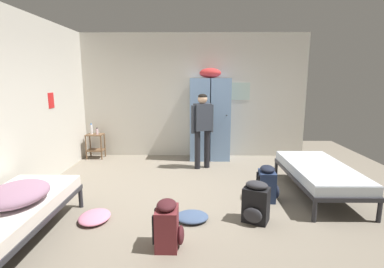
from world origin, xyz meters
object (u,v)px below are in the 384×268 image
Objects in this scene: bedding_heap at (17,194)px; backpack_black at (256,203)px; bed_left_front at (11,211)px; clothes_pile_pink at (95,217)px; bed_right at (319,172)px; backpack_navy at (267,184)px; water_bottle at (91,129)px; clothes_pile_denim at (192,217)px; locker_bank at (210,117)px; backpack_maroon at (168,225)px; person_traveler at (202,124)px; lotion_bottle at (97,131)px; shelf_unit at (95,144)px.

backpack_black is (2.77, 0.53, -0.33)m from bedding_heap.
clothes_pile_pink is (0.76, 0.52, -0.33)m from bed_left_front.
bed_right is 2.40× the size of bedding_heap.
backpack_navy reaches higher than bed_left_front.
clothes_pile_denim is at bearing -52.13° from water_bottle.
locker_bank is 3.77m from backpack_maroon.
person_traveler is 2.68m from water_bottle.
bed_right is 7.60× the size of water_bottle.
bedding_heap is 2.84m from backpack_black.
lotion_bottle is 0.37× the size of clothes_pile_denim.
bed_right is 4.33× the size of clothes_pile_denim.
backpack_navy is (3.44, -2.38, -0.09)m from shelf_unit.
bedding_heap is at bearing -169.13° from backpack_black.
person_traveler is 2.53m from lotion_bottle.
shelf_unit is at bearing 163.24° from person_traveler.
bed_left_front is 4.31m from bed_right.
bedding_heap reaches higher than backpack_navy.
backpack_black is (3.05, -3.02, -0.38)m from lotion_bottle.
lotion_bottle is at bearing 94.63° from bedding_heap.
shelf_unit is 0.31m from lotion_bottle.
water_bottle is 0.51× the size of clothes_pile_pink.
bed_right is (4.31, -2.14, 0.04)m from shelf_unit.
clothes_pile_pink is (-3.30, -0.91, -0.33)m from bed_right.
bed_left_front is 3.45× the size of backpack_black.
water_bottle reaches higher than clothes_pile_pink.
bed_left_front is at bearing -124.19° from locker_bank.
backpack_navy is at bearing -71.75° from locker_bank.
bed_left_front is 3.64m from person_traveler.
person_traveler is 3.14× the size of clothes_pile_pink.
lotion_bottle is 4.14m from backpack_maroon.
backpack_maroon is 1.21m from clothes_pile_pink.
lotion_bottle is 3.22m from clothes_pile_pink.
backpack_maroon reaches higher than clothes_pile_denim.
shelf_unit is at bearing 94.00° from bed_left_front.
lotion_bottle is 4.12m from backpack_navy.
shelf_unit is 0.30× the size of bed_left_front.
backpack_maroon and backpack_black have the same top height.
clothes_pile_denim is (-0.83, 0.03, -0.21)m from backpack_black.
lotion_bottle reaches higher than clothes_pile_denim.
backpack_maroon is at bearing -30.59° from clothes_pile_pink.
shelf_unit is 3.62m from bedding_heap.
backpack_black is at bearing 28.98° from backpack_maroon.
person_traveler is (-1.83, 1.40, 0.55)m from bed_right.
shelf_unit is 0.72× the size of bedding_heap.
locker_bank is 12.76× the size of lotion_bottle.
backpack_black is 0.86m from clothes_pile_denim.
lotion_bottle is 3.77m from clothes_pile_denim.
bed_left_front reaches higher than clothes_pile_pink.
bed_right is at bearing -26.24° from water_bottle.
lotion_bottle is at bearing -29.74° from shelf_unit.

